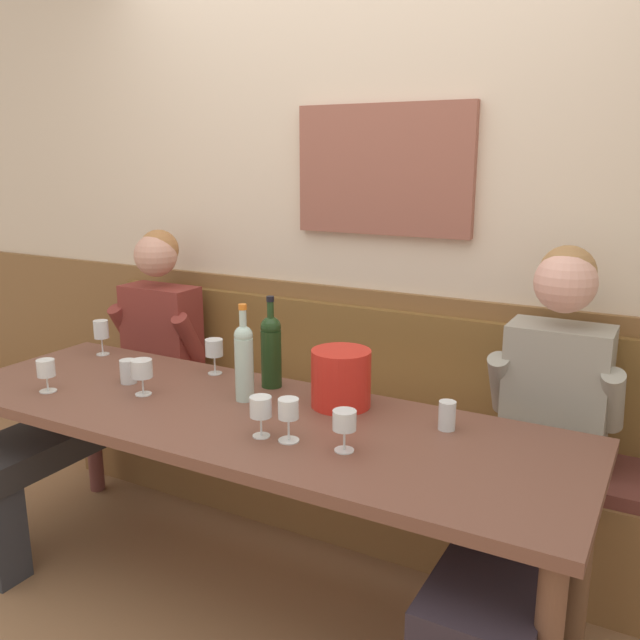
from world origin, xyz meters
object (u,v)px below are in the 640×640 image
at_px(ice_bucket, 341,378).
at_px(wine_glass_by_bottle, 46,370).
at_px(wine_bottle_green_tall, 271,349).
at_px(wine_glass_right_end, 261,409).
at_px(water_tumbler_right, 128,371).
at_px(person_center_left_seat, 536,451).
at_px(dining_table, 243,432).
at_px(wine_glass_center_front, 344,423).
at_px(wine_glass_center_rear, 101,331).
at_px(wall_bench, 331,456).
at_px(wine_glass_mid_left, 142,370).
at_px(wine_bottle_clear_water, 244,359).
at_px(wine_glass_near_bucket, 288,411).
at_px(person_right_seat, 112,377).
at_px(water_tumbler_center, 447,415).
at_px(wine_glass_mid_right, 214,349).

xyz_separation_m(ice_bucket, wine_glass_by_bottle, (-1.04, -0.40, -0.02)).
bearing_deg(wine_bottle_green_tall, wine_glass_right_end, -61.16).
bearing_deg(water_tumbler_right, person_center_left_seat, 11.25).
bearing_deg(dining_table, wine_glass_center_front, -14.22).
bearing_deg(person_center_left_seat, wine_glass_center_rear, -177.87).
height_order(ice_bucket, water_tumbler_right, ice_bucket).
bearing_deg(wall_bench, wine_glass_mid_left, -121.32).
bearing_deg(person_center_left_seat, wine_glass_right_end, -147.61).
relative_size(wine_bottle_clear_water, wine_glass_near_bucket, 2.57).
height_order(wine_glass_right_end, wine_glass_center_front, wine_glass_right_end).
height_order(wine_bottle_clear_water, wine_glass_by_bottle, wine_bottle_clear_water).
bearing_deg(person_right_seat, water_tumbler_center, -3.83).
xyz_separation_m(wine_glass_near_bucket, wine_glass_center_rear, (-1.22, 0.40, 0.01)).
bearing_deg(wall_bench, wine_glass_right_end, -77.73).
bearing_deg(ice_bucket, wine_glass_right_end, -105.09).
bearing_deg(wine_glass_mid_left, dining_table, 5.03).
bearing_deg(ice_bucket, water_tumbler_right, -167.94).
bearing_deg(wine_glass_center_front, wine_glass_near_bucket, -174.09).
bearing_deg(wall_bench, water_tumbler_center, -34.85).
relative_size(wine_bottle_green_tall, water_tumbler_right, 3.82).
bearing_deg(wine_glass_center_rear, wine_glass_mid_right, 2.31).
bearing_deg(water_tumbler_center, wine_glass_right_end, -145.68).
distance_m(wine_bottle_green_tall, water_tumbler_center, 0.74).
xyz_separation_m(wine_bottle_clear_water, wine_glass_mid_left, (-0.37, -0.14, -0.06)).
bearing_deg(wine_glass_mid_right, person_center_left_seat, 2.05).
xyz_separation_m(person_center_left_seat, wine_glass_by_bottle, (-1.70, -0.52, 0.16)).
xyz_separation_m(wine_glass_mid_left, wine_glass_center_rear, (-0.53, 0.30, 0.01)).
height_order(person_right_seat, wine_glass_right_end, person_right_seat).
bearing_deg(water_tumbler_center, wine_glass_center_rear, 177.44).
xyz_separation_m(dining_table, water_tumbler_center, (0.67, 0.19, 0.13)).
relative_size(wine_bottle_clear_water, wine_glass_mid_left, 2.66).
relative_size(wall_bench, wine_bottle_green_tall, 7.46).
height_order(wine_bottle_clear_water, wine_glass_center_front, wine_bottle_clear_water).
xyz_separation_m(person_right_seat, water_tumbler_center, (1.62, -0.11, 0.16)).
height_order(dining_table, wine_glass_right_end, wine_glass_right_end).
bearing_deg(water_tumbler_center, wine_bottle_clear_water, -172.80).
height_order(dining_table, wine_glass_center_rear, wine_glass_center_rear).
xyz_separation_m(wine_glass_right_end, water_tumbler_center, (0.50, 0.34, -0.04)).
distance_m(dining_table, wine_glass_mid_right, 0.49).
relative_size(dining_table, wine_glass_center_front, 18.26).
height_order(wall_bench, water_tumbler_right, wall_bench).
bearing_deg(water_tumbler_center, person_right_seat, 176.17).
distance_m(dining_table, ice_bucket, 0.39).
xyz_separation_m(wine_glass_near_bucket, wine_glass_mid_right, (-0.61, 0.42, 0.01)).
distance_m(dining_table, wine_bottle_clear_water, 0.26).
xyz_separation_m(wine_glass_right_end, water_tumbler_right, (-0.75, 0.18, -0.05)).
height_order(ice_bucket, wine_glass_center_front, ice_bucket).
bearing_deg(wine_bottle_green_tall, wine_bottle_clear_water, -91.77).
bearing_deg(wine_glass_mid_left, person_center_left_seat, 15.32).
distance_m(ice_bucket, wine_glass_mid_left, 0.74).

